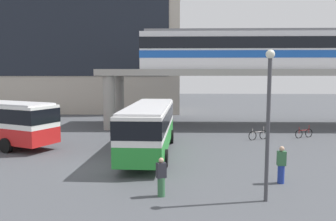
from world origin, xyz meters
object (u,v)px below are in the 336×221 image
(bus_main, at_px, (149,124))
(bicycle_green, at_px, (149,131))
(station_building, at_px, (83,46))
(bicycle_silver, at_px, (258,135))
(bicycle_red, at_px, (304,133))
(pedestrian_near_building, at_px, (281,166))
(pedestrian_by_bike_rack, at_px, (161,178))
(train, at_px, (252,49))

(bus_main, bearing_deg, bicycle_green, 95.22)
(station_building, relative_size, bicycle_silver, 16.28)
(bicycle_green, distance_m, bicycle_red, 12.82)
(bus_main, height_order, bicycle_red, bus_main)
(pedestrian_near_building, xyz_separation_m, pedestrian_by_bike_rack, (-5.63, -1.92, -0.06))
(station_building, xyz_separation_m, pedestrian_by_bike_rack, (12.61, -33.87, -8.31))
(bus_main, relative_size, bicycle_silver, 6.70)
(bus_main, bearing_deg, pedestrian_by_bike_rack, -81.54)
(bicycle_red, height_order, pedestrian_by_bike_rack, pedestrian_by_bike_rack)
(bicycle_green, bearing_deg, bicycle_red, -4.08)
(bicycle_silver, bearing_deg, bicycle_red, 13.54)
(train, xyz_separation_m, bus_main, (-9.10, -12.32, -5.60))
(bicycle_red, relative_size, pedestrian_by_bike_rack, 0.98)
(station_building, height_order, bus_main, station_building)
(station_building, relative_size, bicycle_red, 16.32)
(bus_main, bearing_deg, bicycle_silver, 31.57)
(train, relative_size, pedestrian_near_building, 12.19)
(train, bearing_deg, pedestrian_by_bike_rack, -111.62)
(train, xyz_separation_m, bicycle_silver, (-0.89, -7.27, -7.23))
(train, bearing_deg, bicycle_green, -150.93)
(bicycle_red, height_order, bicycle_silver, same)
(station_building, relative_size, train, 1.23)
(bicycle_silver, bearing_deg, station_building, 133.00)
(bicycle_green, relative_size, pedestrian_by_bike_rack, 1.06)
(pedestrian_by_bike_rack, bearing_deg, bicycle_green, 96.94)
(train, xyz_separation_m, pedestrian_by_bike_rack, (-7.95, -20.05, -6.80))
(bicycle_red, distance_m, pedestrian_near_building, 12.99)
(bicycle_red, xyz_separation_m, bicycle_silver, (-3.95, -0.95, 0.00))
(bicycle_green, height_order, bicycle_red, same)
(train, bearing_deg, pedestrian_near_building, -97.28)
(train, relative_size, bus_main, 1.97)
(train, height_order, pedestrian_by_bike_rack, train)
(station_building, height_order, bicycle_green, station_building)
(bicycle_green, distance_m, pedestrian_by_bike_rack, 14.76)
(bus_main, distance_m, pedestrian_near_building, 9.01)
(train, distance_m, pedestrian_near_building, 19.48)
(station_building, distance_m, pedestrian_by_bike_rack, 37.08)
(station_building, relative_size, pedestrian_near_building, 15.03)
(bicycle_green, height_order, bicycle_silver, same)
(train, distance_m, bus_main, 16.30)
(bus_main, distance_m, bicycle_green, 7.12)
(train, bearing_deg, bus_main, -126.45)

